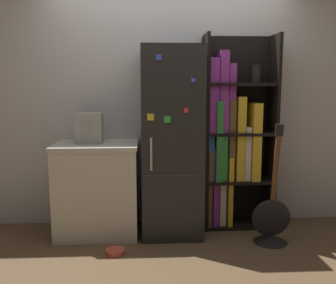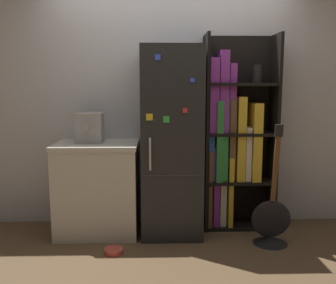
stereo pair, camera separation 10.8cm
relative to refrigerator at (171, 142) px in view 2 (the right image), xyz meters
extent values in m
plane|color=brown|center=(0.00, -0.14, -0.92)|extent=(16.00, 16.00, 0.00)
cube|color=silver|center=(0.00, 0.33, 0.38)|extent=(8.00, 0.05, 2.60)
cube|color=black|center=(0.00, 0.00, 0.00)|extent=(0.59, 0.62, 1.85)
cube|color=#333333|center=(0.00, -0.31, -0.26)|extent=(0.57, 0.01, 0.01)
cube|color=#B2B2B7|center=(-0.21, -0.32, -0.06)|extent=(0.02, 0.02, 0.30)
cube|color=blue|center=(0.17, -0.31, 0.60)|extent=(0.04, 0.01, 0.04)
cube|color=red|center=(0.11, -0.31, 0.33)|extent=(0.04, 0.02, 0.04)
cube|color=yellow|center=(-0.21, -0.31, 0.27)|extent=(0.06, 0.01, 0.06)
cube|color=blue|center=(-0.13, -0.31, 0.80)|extent=(0.05, 0.02, 0.05)
cube|color=green|center=(-0.06, -0.31, 0.25)|extent=(0.06, 0.02, 0.06)
cube|color=black|center=(0.35, 0.13, 0.07)|extent=(0.03, 0.36, 1.98)
cube|color=black|center=(1.05, 0.13, 0.07)|extent=(0.03, 0.36, 1.98)
cube|color=black|center=(0.70, 0.29, 0.07)|extent=(0.73, 0.03, 1.98)
cube|color=black|center=(0.70, 0.13, -0.91)|extent=(0.67, 0.33, 0.03)
cube|color=black|center=(0.70, 0.13, -0.43)|extent=(0.67, 0.33, 0.03)
cube|color=black|center=(0.70, 0.13, 0.07)|extent=(0.67, 0.33, 0.03)
cube|color=black|center=(0.70, 0.13, 0.56)|extent=(0.67, 0.33, 0.03)
cube|color=brown|center=(0.40, 0.12, -0.50)|extent=(0.04, 0.28, 0.79)
cube|color=purple|center=(0.47, 0.13, -0.48)|extent=(0.06, 0.23, 0.82)
cube|color=silver|center=(0.54, 0.14, -0.55)|extent=(0.06, 0.24, 0.68)
cube|color=gold|center=(0.61, 0.14, -0.53)|extent=(0.05, 0.30, 0.72)
cube|color=#2D59B2|center=(0.41, 0.12, -0.14)|extent=(0.06, 0.23, 0.55)
cube|color=#338C3F|center=(0.48, 0.12, 0.00)|extent=(0.07, 0.30, 0.82)
cube|color=#338C3F|center=(0.54, 0.13, 0.01)|extent=(0.05, 0.26, 0.85)
cube|color=brown|center=(0.62, 0.14, 0.00)|extent=(0.06, 0.26, 0.83)
cube|color=gold|center=(0.70, 0.14, 0.02)|extent=(0.08, 0.30, 0.86)
cube|color=silver|center=(0.78, 0.14, -0.14)|extent=(0.06, 0.27, 0.55)
cube|color=gold|center=(0.86, 0.12, -0.02)|extent=(0.09, 0.30, 0.79)
cube|color=purple|center=(0.42, 0.13, 0.45)|extent=(0.09, 0.29, 0.74)
cube|color=purple|center=(0.52, 0.12, 0.49)|extent=(0.09, 0.25, 0.81)
cube|color=purple|center=(0.61, 0.14, 0.43)|extent=(0.07, 0.23, 0.69)
cylinder|color=black|center=(0.87, 0.13, 0.67)|extent=(0.10, 0.10, 0.18)
cube|color=beige|center=(-0.74, 0.01, -0.48)|extent=(0.79, 0.60, 0.88)
cube|color=beige|center=(-0.74, 0.01, -0.03)|extent=(0.81, 0.62, 0.04)
cube|color=#A5A39E|center=(-0.81, 0.04, 0.14)|extent=(0.26, 0.23, 0.29)
cylinder|color=#A5A39E|center=(-0.81, -0.10, 0.16)|extent=(0.04, 0.06, 0.04)
cone|color=black|center=(0.92, -0.33, -0.89)|extent=(0.32, 0.32, 0.06)
cylinder|color=black|center=(0.92, -0.33, -0.68)|extent=(0.36, 0.09, 0.36)
cube|color=brown|center=(0.92, -0.39, -0.19)|extent=(0.04, 0.11, 0.62)
cube|color=black|center=(0.92, -0.44, 0.16)|extent=(0.07, 0.04, 0.11)
cylinder|color=#D84C3F|center=(-0.53, -0.50, -0.90)|extent=(0.17, 0.17, 0.04)
torus|color=#D84C3F|center=(-0.53, -0.50, -0.89)|extent=(0.17, 0.17, 0.01)
camera|label=1|loc=(-0.24, -3.65, 0.55)|focal=40.00mm
camera|label=2|loc=(-0.13, -3.65, 0.55)|focal=40.00mm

